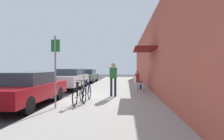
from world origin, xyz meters
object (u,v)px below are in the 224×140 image
object	(u,v)px
parked_car_2	(87,76)
pedestrian_standing	(113,77)
parked_car_0	(28,88)
cafe_chair_0	(138,83)
bicycle_1	(79,95)
parking_meter	(84,79)
cafe_chair_2	(137,81)
street_sign	(55,66)
parked_car_1	(70,79)
seated_patron_1	(138,79)
bicycle_0	(87,93)
cafe_chair_1	(137,82)

from	to	relation	value
parked_car_2	pedestrian_standing	xyz separation A→B (m)	(3.40, -9.34, 0.41)
parked_car_0	cafe_chair_0	bearing A→B (deg)	39.55
parked_car_0	pedestrian_standing	xyz separation A→B (m)	(3.40, 1.91, 0.40)
bicycle_1	parking_meter	bearing A→B (deg)	99.80
parked_car_2	cafe_chair_2	bearing A→B (deg)	-49.83
street_sign	cafe_chair_0	xyz separation A→B (m)	(3.28, 4.74, -1.02)
parked_car_1	parked_car_2	bearing A→B (deg)	90.00
parked_car_1	cafe_chair_2	distance (m)	4.78
seated_patron_1	cafe_chair_2	xyz separation A→B (m)	(-0.06, 0.76, -0.19)
street_sign	cafe_chair_2	xyz separation A→B (m)	(3.28, 6.39, -1.02)
bicycle_1	seated_patron_1	size ratio (longest dim) A/B	1.33
parked_car_0	pedestrian_standing	world-z (taller)	pedestrian_standing
bicycle_0	bicycle_1	bearing A→B (deg)	-116.56
street_sign	bicycle_0	bearing A→B (deg)	55.96
cafe_chair_0	cafe_chair_2	bearing A→B (deg)	89.88
street_sign	seated_patron_1	xyz separation A→B (m)	(3.34, 5.64, -0.82)
street_sign	bicycle_0	distance (m)	1.94
parking_meter	cafe_chair_2	world-z (taller)	parking_meter
street_sign	cafe_chair_2	distance (m)	7.26
street_sign	cafe_chair_2	world-z (taller)	street_sign
parked_car_2	bicycle_0	bearing A→B (deg)	-77.60
street_sign	cafe_chair_0	world-z (taller)	street_sign
parking_meter	street_sign	distance (m)	4.24
street_sign	pedestrian_standing	world-z (taller)	street_sign
cafe_chair_1	seated_patron_1	bearing A→B (deg)	9.73
parked_car_1	pedestrian_standing	xyz separation A→B (m)	(3.40, -3.79, 0.36)
cafe_chair_0	pedestrian_standing	size ratio (longest dim) A/B	0.51
parked_car_2	seated_patron_1	size ratio (longest dim) A/B	3.41
cafe_chair_0	parked_car_0	bearing A→B (deg)	-140.45
bicycle_0	cafe_chair_1	distance (m)	4.97
cafe_chair_2	parking_meter	bearing A→B (deg)	-145.47
cafe_chair_0	cafe_chair_2	world-z (taller)	same
seated_patron_1	cafe_chair_2	bearing A→B (deg)	94.26
seated_patron_1	parking_meter	bearing A→B (deg)	-156.00
parked_car_1	cafe_chair_1	distance (m)	4.86
parked_car_2	bicycle_0	distance (m)	11.03
cafe_chair_1	parking_meter	bearing A→B (deg)	-155.76
parking_meter	pedestrian_standing	xyz separation A→B (m)	(1.85, -1.46, 0.23)
cafe_chair_1	cafe_chair_2	bearing A→B (deg)	89.79
bicycle_0	cafe_chair_1	xyz separation A→B (m)	(2.41, 4.34, 0.14)
cafe_chair_0	street_sign	bearing A→B (deg)	-124.63
parking_meter	cafe_chair_1	size ratio (longest dim) A/B	1.52
street_sign	seated_patron_1	distance (m)	6.60
cafe_chair_0	cafe_chair_1	world-z (taller)	same
bicycle_1	cafe_chair_0	size ratio (longest dim) A/B	1.97
parked_car_2	parked_car_0	bearing A→B (deg)	-90.00
pedestrian_standing	parking_meter	bearing A→B (deg)	141.77
parking_meter	cafe_chair_0	bearing A→B (deg)	10.05
parked_car_2	seated_patron_1	xyz separation A→B (m)	(4.84, -6.42, 0.10)
parked_car_1	parked_car_2	xyz separation A→B (m)	(0.00, 5.55, -0.05)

